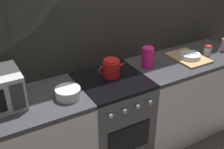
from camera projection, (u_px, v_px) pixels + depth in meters
back_wall at (95, 36)px, 2.56m from camera, size 3.60×0.05×2.40m
stove_unit at (112, 120)px, 2.67m from camera, size 0.60×0.63×0.90m
counter_right at (183, 95)px, 3.06m from camera, size 1.20×0.60×0.90m
kettle at (111, 68)px, 2.47m from camera, size 0.28×0.15×0.17m
mixing_bowl at (68, 93)px, 2.18m from camera, size 0.20×0.20×0.08m
pitcher at (148, 57)px, 2.63m from camera, size 0.16×0.11×0.20m
dish_pile at (189, 57)px, 2.82m from camera, size 0.30×0.40×0.07m
spice_jar at (207, 50)px, 2.89m from camera, size 0.08×0.08×0.10m
spray_bottle at (224, 43)px, 2.98m from camera, size 0.08×0.06×0.20m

